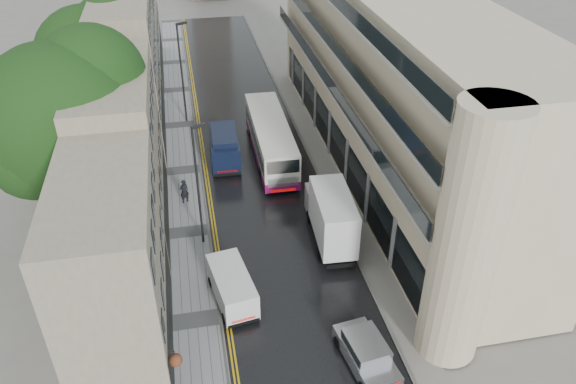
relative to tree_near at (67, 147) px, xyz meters
name	(u,v)px	position (x,y,z in m)	size (l,w,h in m)	color
road	(256,164)	(12.50, 7.50, -6.94)	(9.00, 85.00, 0.02)	black
left_sidewalk	(184,171)	(6.65, 7.50, -6.89)	(2.70, 85.00, 0.12)	gray
right_sidewalk	(320,157)	(17.90, 7.50, -6.89)	(1.80, 85.00, 0.12)	slate
old_shop_row	(128,93)	(3.05, 10.00, -0.95)	(4.50, 56.00, 12.00)	gray
modern_block	(390,81)	(22.80, 6.00, 0.05)	(8.00, 40.00, 14.00)	beige
tree_near	(67,147)	(0.00, 0.00, 0.00)	(10.56, 10.56, 13.89)	black
tree_far	(94,78)	(0.30, 13.00, -0.72)	(9.24, 9.24, 12.46)	black
cream_bus	(261,161)	(12.59, 5.08, -5.30)	(2.71, 11.94, 3.26)	white
white_lorry	(320,233)	(14.73, -5.00, -4.98)	(2.22, 7.41, 3.89)	silver
silver_hatchback	(364,381)	(14.36, -15.44, -6.11)	(1.91, 4.37, 1.64)	#B8B8BD
white_van	(224,310)	(8.20, -9.56, -5.90)	(1.94, 4.52, 2.04)	silver
navy_van	(213,158)	(8.97, 6.61, -5.50)	(2.23, 5.58, 2.85)	black
pedestrian	(184,191)	(6.55, 2.87, -5.88)	(0.69, 0.45, 1.89)	black
lamp_post_near	(198,188)	(7.52, -2.10, -2.58)	(0.95, 0.21, 8.48)	black
lamp_post_far	(182,75)	(7.30, 16.49, -2.28)	(1.02, 0.23, 9.09)	black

